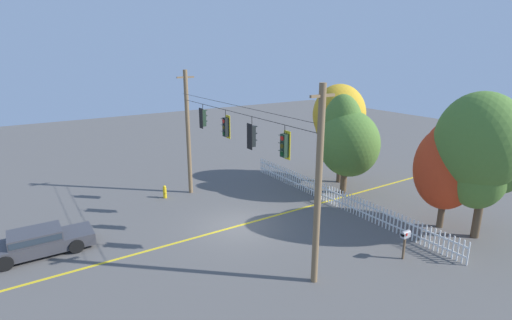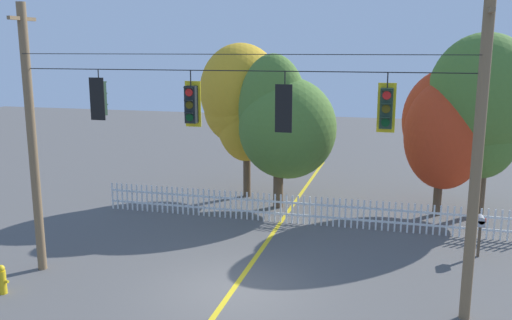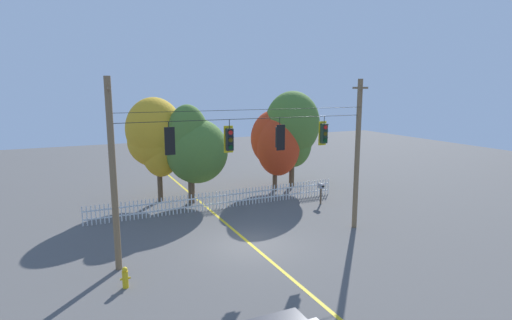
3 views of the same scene
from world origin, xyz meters
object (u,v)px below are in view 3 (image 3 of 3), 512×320
autumn_maple_near_fence (156,137)px  roadside_mailbox (321,187)px  traffic_signal_eastbound_side (324,133)px  fire_hydrant (125,278)px  autumn_oak_far_east (277,142)px  autumn_maple_mid (194,148)px  traffic_signal_northbound_primary (229,139)px  autumn_maple_far_west (291,131)px  traffic_signal_northbound_secondary (280,137)px  traffic_signal_westbound_side (169,141)px

autumn_maple_near_fence → roadside_mailbox: autumn_maple_near_fence is taller
traffic_signal_eastbound_side → fire_hydrant: size_ratio=1.76×
autumn_oak_far_east → fire_hydrant: size_ratio=7.10×
autumn_maple_mid → autumn_oak_far_east: size_ratio=1.09×
autumn_oak_far_east → roadside_mailbox: bearing=-79.4°
autumn_maple_mid → roadside_mailbox: bearing=-26.5°
autumn_oak_far_east → fire_hydrant: (-12.01, -10.73, -3.14)m
traffic_signal_eastbound_side → traffic_signal_northbound_primary: bearing=180.0°
autumn_oak_far_east → autumn_maple_far_west: autumn_maple_far_west is taller
autumn_maple_near_fence → autumn_oak_far_east: bearing=-3.5°
traffic_signal_northbound_secondary → autumn_maple_far_west: autumn_maple_far_west is taller
traffic_signal_northbound_secondary → traffic_signal_northbound_primary: bearing=179.6°
traffic_signal_northbound_primary → traffic_signal_westbound_side: bearing=-179.6°
traffic_signal_westbound_side → traffic_signal_eastbound_side: (7.66, 0.02, -0.06)m
traffic_signal_eastbound_side → roadside_mailbox: bearing=56.2°
traffic_signal_northbound_secondary → traffic_signal_eastbound_side: bearing=0.4°
autumn_maple_mid → autumn_maple_near_fence: bearing=145.3°
autumn_maple_mid → fire_hydrant: autumn_maple_mid is taller
traffic_signal_eastbound_side → autumn_maple_near_fence: size_ratio=0.21×
traffic_signal_westbound_side → fire_hydrant: (-2.23, -1.75, -4.81)m
traffic_signal_northbound_primary → autumn_maple_near_fence: 9.62m
traffic_signal_westbound_side → autumn_maple_mid: autumn_maple_mid is taller
traffic_signal_westbound_side → traffic_signal_northbound_secondary: same height
traffic_signal_eastbound_side → fire_hydrant: bearing=-169.8°
autumn_maple_near_fence → traffic_signal_northbound_secondary: bearing=-67.9°
traffic_signal_northbound_secondary → autumn_maple_mid: bearing=102.5°
autumn_maple_near_fence → autumn_maple_far_west: autumn_maple_far_west is taller
traffic_signal_northbound_secondary → roadside_mailbox: bearing=39.3°
autumn_maple_mid → autumn_oak_far_east: (6.39, 0.91, -0.07)m
traffic_signal_northbound_secondary → traffic_signal_eastbound_side: 2.48m
autumn_maple_near_fence → fire_hydrant: 12.42m
traffic_signal_northbound_primary → autumn_maple_far_west: autumn_maple_far_west is taller
autumn_oak_far_east → roadside_mailbox: 5.21m
autumn_maple_mid → autumn_maple_far_west: bearing=7.5°
traffic_signal_northbound_secondary → autumn_oak_far_east: size_ratio=0.26×
traffic_signal_westbound_side → autumn_maple_near_fence: autumn_maple_near_fence is taller
fire_hydrant → traffic_signal_westbound_side: bearing=38.2°
traffic_signal_eastbound_side → traffic_signal_westbound_side: bearing=-179.9°
autumn_maple_far_west → traffic_signal_westbound_side: bearing=-140.5°
traffic_signal_eastbound_side → autumn_maple_far_west: size_ratio=0.20×
autumn_maple_mid → roadside_mailbox: 8.47m
autumn_oak_far_east → autumn_maple_far_west: (1.21, 0.09, 0.69)m
autumn_maple_near_fence → traffic_signal_eastbound_side: bearing=-56.3°
traffic_signal_westbound_side → roadside_mailbox: bearing=22.7°
traffic_signal_northbound_primary → autumn_oak_far_east: 11.54m
traffic_signal_westbound_side → autumn_maple_far_west: 14.28m
traffic_signal_westbound_side → traffic_signal_northbound_secondary: (5.18, -0.00, -0.12)m
traffic_signal_northbound_secondary → autumn_maple_mid: (-1.79, 8.07, -1.48)m
traffic_signal_eastbound_side → autumn_oak_far_east: 9.35m
traffic_signal_northbound_primary → autumn_maple_far_west: size_ratio=0.21×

